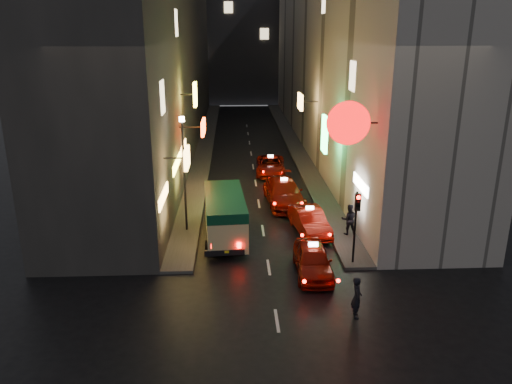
{
  "coord_description": "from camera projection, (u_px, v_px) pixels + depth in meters",
  "views": [
    {
      "loc": [
        -1.57,
        -12.58,
        10.64
      ],
      "look_at": [
        -0.39,
        13.0,
        2.26
      ],
      "focal_mm": 35.0,
      "sensor_mm": 36.0,
      "label": 1
    }
  ],
  "objects": [
    {
      "name": "minibus",
      "position": [
        225.0,
        212.0,
        26.09
      ],
      "size": [
        2.36,
        5.77,
        2.43
      ],
      "color": "#D5C785",
      "rests_on": "ground"
    },
    {
      "name": "building_right",
      "position": [
        338.0,
        48.0,
        45.14
      ],
      "size": [
        8.34,
        52.0,
        18.0
      ],
      "color": "#A59F97",
      "rests_on": "ground"
    },
    {
      "name": "taxi_third",
      "position": [
        284.0,
        190.0,
        31.63
      ],
      "size": [
        2.76,
        5.88,
        1.99
      ],
      "color": "maroon",
      "rests_on": "ground"
    },
    {
      "name": "taxi_second",
      "position": [
        309.0,
        219.0,
        27.15
      ],
      "size": [
        2.78,
        5.21,
        1.75
      ],
      "color": "maroon",
      "rests_on": "ground"
    },
    {
      "name": "taxi_far",
      "position": [
        271.0,
        164.0,
        38.3
      ],
      "size": [
        2.24,
        4.91,
        1.7
      ],
      "color": "maroon",
      "rests_on": "ground"
    },
    {
      "name": "taxi_near",
      "position": [
        313.0,
        258.0,
        22.57
      ],
      "size": [
        2.15,
        5.02,
        1.75
      ],
      "color": "maroon",
      "rests_on": "ground"
    },
    {
      "name": "sidewalk_left",
      "position": [
        205.0,
        146.0,
        47.39
      ],
      "size": [
        1.5,
        52.0,
        0.15
      ],
      "primitive_type": "cube",
      "color": "#4A4845",
      "rests_on": "ground"
    },
    {
      "name": "lamp_post",
      "position": [
        184.0,
        167.0,
        26.32
      ],
      "size": [
        0.28,
        0.28,
        6.22
      ],
      "color": "black",
      "rests_on": "sidewalk_left"
    },
    {
      "name": "building_far",
      "position": [
        242.0,
        27.0,
        74.55
      ],
      "size": [
        30.0,
        10.0,
        22.0
      ],
      "primitive_type": "cube",
      "color": "#2E2F33",
      "rests_on": "ground"
    },
    {
      "name": "pedestrian_sidewalk",
      "position": [
        349.0,
        217.0,
        26.52
      ],
      "size": [
        0.74,
        0.48,
        1.91
      ],
      "primitive_type": "imported",
      "rotation": [
        0.0,
        0.0,
        3.1
      ],
      "color": "black",
      "rests_on": "sidewalk_right"
    },
    {
      "name": "pedestrian_crossing",
      "position": [
        357.0,
        295.0,
        19.09
      ],
      "size": [
        0.44,
        0.65,
        1.92
      ],
      "primitive_type": "imported",
      "rotation": [
        0.0,
        0.0,
        1.52
      ],
      "color": "black",
      "rests_on": "ground"
    },
    {
      "name": "traffic_light",
      "position": [
        357.0,
        213.0,
        22.7
      ],
      "size": [
        0.26,
        0.43,
        3.5
      ],
      "color": "black",
      "rests_on": "sidewalk_right"
    },
    {
      "name": "sidewalk_right",
      "position": [
        294.0,
        145.0,
        47.76
      ],
      "size": [
        1.5,
        52.0,
        0.15
      ],
      "primitive_type": "cube",
      "color": "#4A4845",
      "rests_on": "ground"
    },
    {
      "name": "building_left",
      "position": [
        160.0,
        48.0,
        44.44
      ],
      "size": [
        7.62,
        52.0,
        18.0
      ],
      "color": "#3B3836",
      "rests_on": "ground"
    }
  ]
}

